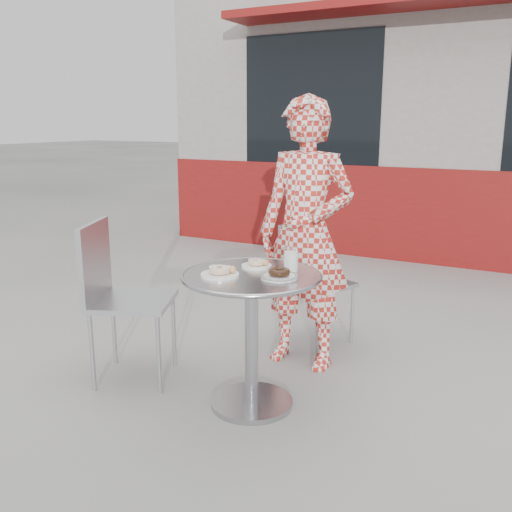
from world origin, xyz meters
The scene contains 10 objects.
ground centered at (0.00, 0.00, 0.00)m, with size 60.00×60.00×0.00m, color #A4A19C.
storefront centered at (0.00, 5.56, 1.49)m, with size 6.02×4.55×3.00m.
bistro_table centered at (0.02, 0.04, 0.55)m, with size 0.72×0.72×0.73m.
chair_far centered at (-0.02, 1.03, 0.25)m, with size 0.50×0.50×0.80m.
chair_left centered at (-0.75, 0.01, 0.28)m, with size 0.58×0.58×0.92m.
seated_person centered at (0.03, 0.69, 0.81)m, with size 0.59×0.39×1.63m, color #B0231B.
plate_far centered at (-0.02, 0.18, 0.74)m, with size 0.16×0.16×0.04m.
plate_near centered at (-0.09, -0.07, 0.74)m, with size 0.19×0.19×0.05m.
plate_checker centered at (0.18, 0.04, 0.74)m, with size 0.19×0.19×0.05m.
milk_cup centered at (0.17, 0.19, 0.78)m, with size 0.08×0.08×0.12m.
Camera 1 is at (1.37, -2.38, 1.48)m, focal length 40.00 mm.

